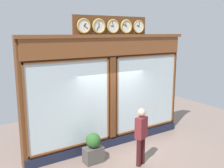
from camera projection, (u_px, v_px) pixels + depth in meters
name	position (u px, v px, depth m)	size (l,w,h in m)	color
shop_facade	(110.00, 91.00, 8.48)	(5.92, 0.42, 4.27)	#5B3319
pedestrian	(141.00, 134.00, 7.35)	(0.41, 0.33, 1.69)	#3A1316
planter_box	(93.00, 155.00, 7.62)	(0.56, 0.36, 0.47)	#4C4742
planter_shrub	(93.00, 140.00, 7.53)	(0.44, 0.44, 0.44)	#285623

